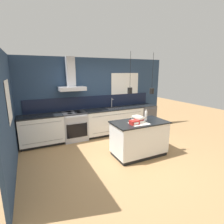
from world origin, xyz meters
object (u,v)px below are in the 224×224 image
object	(u,v)px
dishwasher	(145,116)
red_supply_box	(134,122)
bottle_on_island	(146,115)
book_stack	(138,119)
oven_range	(75,126)

from	to	relation	value
dishwasher	red_supply_box	distance (m)	2.66
bottle_on_island	book_stack	size ratio (longest dim) A/B	0.86
dishwasher	red_supply_box	xyz separation A→B (m)	(-1.76, -1.93, 0.51)
red_supply_box	book_stack	bearing A→B (deg)	32.17
book_stack	oven_range	bearing A→B (deg)	123.54
red_supply_box	bottle_on_island	bearing A→B (deg)	21.75
bottle_on_island	book_stack	world-z (taller)	bottle_on_island
oven_range	red_supply_box	distance (m)	2.23
oven_range	book_stack	distance (m)	2.23
book_stack	red_supply_box	size ratio (longest dim) A/B	1.71
dishwasher	bottle_on_island	xyz separation A→B (m)	(-1.28, -1.74, 0.58)
oven_range	red_supply_box	xyz separation A→B (m)	(0.99, -1.93, 0.51)
oven_range	dishwasher	xyz separation A→B (m)	(2.75, 0.00, -0.00)
bottle_on_island	red_supply_box	distance (m)	0.52
bottle_on_island	oven_range	bearing A→B (deg)	130.26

